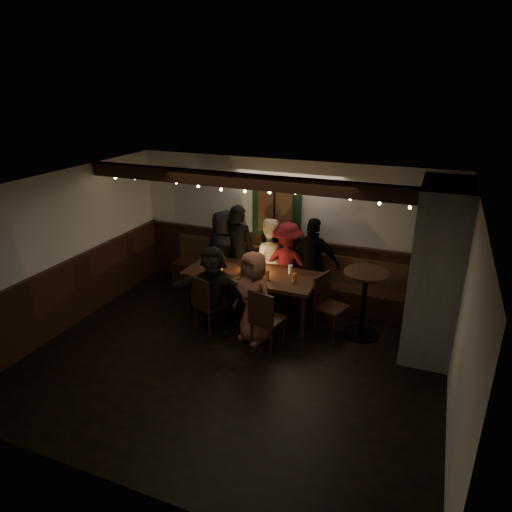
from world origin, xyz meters
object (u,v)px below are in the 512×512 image
at_px(dining_table, 251,276).
at_px(person_a, 224,252).
at_px(chair_end, 327,300).
at_px(person_d, 287,263).
at_px(chair_near_right, 264,316).
at_px(person_g, 254,297).
at_px(person_b, 238,251).
at_px(chair_near_left, 205,301).
at_px(person_e, 313,263).
at_px(person_c, 268,259).
at_px(high_top, 364,296).
at_px(person_f, 214,291).

distance_m(dining_table, person_a, 1.11).
distance_m(chair_end, person_d, 1.21).
xyz_separation_m(chair_near_right, chair_end, (0.75, 0.88, 0.00)).
height_order(chair_near_right, person_g, person_g).
bearing_deg(person_b, chair_end, 157.10).
xyz_separation_m(chair_near_left, chair_near_right, (1.08, -0.12, -0.00)).
bearing_deg(chair_near_right, person_e, 80.02).
xyz_separation_m(person_b, person_e, (1.43, 0.10, -0.06)).
bearing_deg(dining_table, person_c, 89.02).
bearing_deg(high_top, dining_table, -178.37).
xyz_separation_m(chair_end, high_top, (0.59, 0.08, 0.16)).
height_order(person_b, person_c, person_b).
bearing_deg(chair_near_left, high_top, 19.27).
xyz_separation_m(person_b, person_f, (0.21, -1.41, -0.15)).
xyz_separation_m(chair_near_left, person_b, (-0.06, 1.43, 0.35)).
distance_m(dining_table, high_top, 1.93).
bearing_deg(high_top, person_g, -153.13).
bearing_deg(chair_end, person_d, 141.48).
height_order(dining_table, chair_near_right, dining_table).
relative_size(person_a, person_c, 1.05).
distance_m(chair_near_right, person_f, 0.96).
bearing_deg(chair_near_left, person_e, 48.25).
distance_m(chair_near_left, person_g, 0.86).
distance_m(person_b, person_f, 1.43).
relative_size(chair_near_right, person_g, 0.65).
relative_size(dining_table, chair_end, 2.32).
bearing_deg(high_top, person_b, 166.64).
relative_size(high_top, person_a, 0.68).
xyz_separation_m(chair_near_left, person_f, (0.15, 0.02, 0.20)).
distance_m(chair_end, high_top, 0.61).
height_order(chair_end, high_top, high_top).
xyz_separation_m(person_a, person_c, (0.88, 0.09, -0.04)).
relative_size(chair_near_right, person_a, 0.60).
bearing_deg(person_f, high_top, 15.75).
bearing_deg(person_g, chair_near_right, -10.71).
bearing_deg(dining_table, person_a, 141.26).
height_order(person_e, person_g, person_e).
xyz_separation_m(chair_near_left, person_e, (1.37, 1.53, 0.29)).
height_order(chair_near_left, person_f, person_f).
bearing_deg(person_a, person_d, -172.17).
relative_size(chair_near_left, person_g, 0.65).
height_order(person_a, person_b, person_b).
relative_size(chair_near_right, high_top, 0.87).
bearing_deg(person_d, high_top, 152.52).
distance_m(chair_near_left, person_f, 0.25).
height_order(chair_near_right, person_d, person_d).
relative_size(chair_near_left, person_e, 0.58).
height_order(dining_table, person_d, person_d).
relative_size(person_a, person_g, 1.09).
bearing_deg(chair_near_right, person_g, 147.01).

